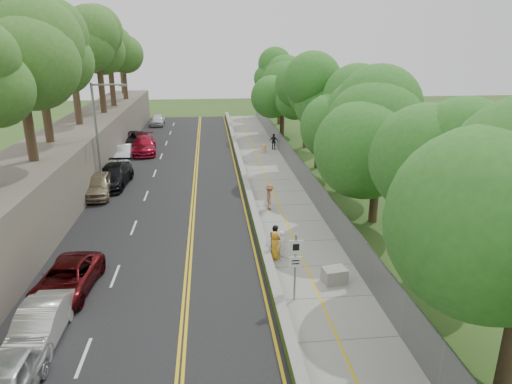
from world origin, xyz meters
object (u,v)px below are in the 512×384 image
(construction_barrel, at_px, (264,148))
(streetlight, at_px, (99,129))
(painter_0, at_px, (275,245))
(person_far, at_px, (274,142))
(car_2, at_px, (67,279))
(concrete_block, at_px, (334,275))
(car_1, at_px, (40,325))
(signpost, at_px, (295,260))

(construction_barrel, bearing_deg, streetlight, -142.01)
(construction_barrel, height_order, painter_0, painter_0)
(person_far, bearing_deg, painter_0, 105.50)
(streetlight, height_order, construction_barrel, streetlight)
(streetlight, height_order, car_2, streetlight)
(concrete_block, relative_size, painter_0, 0.70)
(person_far, bearing_deg, car_1, 90.12)
(car_1, bearing_deg, construction_barrel, 68.85)
(car_1, height_order, painter_0, painter_0)
(car_1, distance_m, car_2, 3.55)
(construction_barrel, height_order, car_1, car_1)
(signpost, height_order, painter_0, signpost)
(car_1, xyz_separation_m, painter_0, (9.75, 5.87, 0.07))
(car_1, relative_size, painter_0, 2.79)
(streetlight, height_order, painter_0, streetlight)
(car_2, bearing_deg, person_far, 68.86)
(construction_barrel, xyz_separation_m, car_2, (-12.00, -25.84, 0.24))
(concrete_block, bearing_deg, person_far, 87.91)
(car_2, relative_size, person_far, 2.90)
(streetlight, distance_m, car_2, 15.89)
(person_far, bearing_deg, streetlight, 62.13)
(person_far, bearing_deg, concrete_block, 111.35)
(streetlight, relative_size, car_1, 1.88)
(car_2, bearing_deg, streetlight, 100.31)
(signpost, xyz_separation_m, person_far, (3.15, 28.76, -1.08))
(car_2, distance_m, person_far, 30.11)
(car_1, height_order, car_2, car_1)
(concrete_block, xyz_separation_m, car_2, (-12.20, 0.37, 0.30))
(car_2, xyz_separation_m, painter_0, (9.75, 2.32, 0.10))
(streetlight, xyz_separation_m, signpost, (11.51, -17.02, -2.68))
(painter_0, bearing_deg, concrete_block, -147.61)
(construction_barrel, height_order, car_2, car_2)
(signpost, xyz_separation_m, car_1, (-10.05, -1.86, -1.22))
(streetlight, distance_m, person_far, 19.16)
(construction_barrel, distance_m, car_1, 31.74)
(signpost, height_order, car_1, signpost)
(concrete_block, xyz_separation_m, painter_0, (-2.45, 2.69, 0.41))
(signpost, height_order, car_2, signpost)
(concrete_block, bearing_deg, streetlight, 131.05)
(streetlight, xyz_separation_m, concrete_block, (13.66, -15.69, -4.23))
(streetlight, distance_m, signpost, 20.72)
(car_1, xyz_separation_m, car_2, (0.00, 3.55, -0.03))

